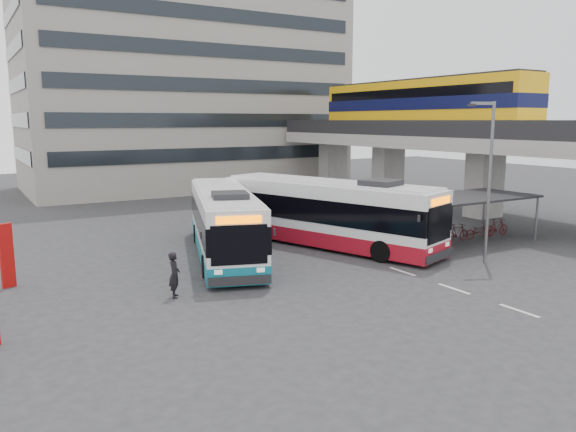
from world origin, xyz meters
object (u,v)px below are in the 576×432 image
bus_teal (224,223)px  lamp_post (488,172)px  pedestrian (174,275)px  bus_main (328,214)px

bus_teal → lamp_post: 12.65m
bus_teal → pedestrian: bus_teal is taller
lamp_post → pedestrian: bearing=-166.1°
bus_main → bus_teal: (-5.65, 0.79, -0.10)m
bus_main → bus_teal: 5.70m
pedestrian → bus_teal: bearing=-18.5°
bus_teal → pedestrian: size_ratio=6.94×
bus_main → pedestrian: bus_main is taller
bus_main → lamp_post: size_ratio=1.72×
bus_main → lamp_post: (4.26, -6.63, 2.51)m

